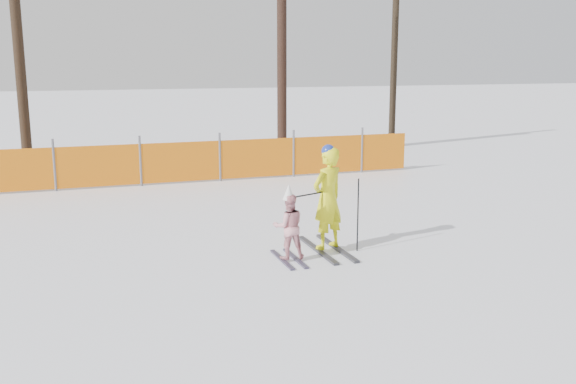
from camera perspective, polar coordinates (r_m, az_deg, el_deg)
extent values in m
plane|color=white|center=(10.04, 0.92, -6.15)|extent=(120.00, 120.00, 0.00)
cube|color=black|center=(10.55, 2.63, -5.15)|extent=(0.09, 1.62, 0.04)
cube|color=black|center=(10.68, 4.34, -4.97)|extent=(0.09, 1.62, 0.04)
imported|color=#F0F114|center=(10.40, 3.55, -0.55)|extent=(0.72, 0.62, 1.67)
sphere|color=navy|center=(10.26, 3.60, 3.64)|extent=(0.22, 0.22, 0.22)
cube|color=black|center=(10.05, -0.53, -6.04)|extent=(0.09, 1.04, 0.03)
cube|color=black|center=(10.12, 0.65, -5.92)|extent=(0.09, 1.04, 0.03)
imported|color=pink|center=(9.94, 0.06, -3.08)|extent=(0.54, 0.44, 1.02)
cone|color=white|center=(9.81, 0.06, 0.01)|extent=(0.19, 0.19, 0.24)
cylinder|color=black|center=(10.46, 6.23, -2.05)|extent=(0.02, 0.02, 1.21)
cylinder|color=black|center=(10.10, 1.86, -0.23)|extent=(0.55, 0.23, 0.02)
cylinder|color=#595960|center=(16.15, -20.06, 2.25)|extent=(0.06, 0.06, 1.25)
cylinder|color=#595960|center=(16.22, -12.99, 2.71)|extent=(0.06, 0.06, 1.25)
cylinder|color=#595960|center=(16.54, -6.07, 3.11)|extent=(0.06, 0.06, 1.25)
cylinder|color=#595960|center=(17.08, 0.49, 3.45)|extent=(0.06, 0.06, 1.25)
cylinder|color=#595960|center=(17.83, 6.58, 3.72)|extent=(0.06, 0.06, 1.25)
cube|color=orange|center=(16.16, -17.71, 2.15)|extent=(17.32, 0.03, 1.00)
cylinder|color=black|center=(20.38, -0.55, 13.48)|extent=(0.30, 0.30, 7.42)
cylinder|color=black|center=(23.55, 9.40, 11.16)|extent=(0.24, 0.24, 5.83)
cylinder|color=black|center=(18.90, -22.76, 10.68)|extent=(0.28, 0.28, 6.07)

